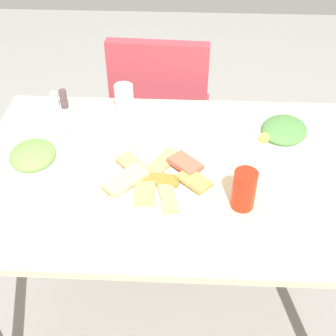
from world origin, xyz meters
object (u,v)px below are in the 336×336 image
object	(u,v)px
drinking_glass	(124,100)
paper_napkin	(89,128)
soda_can	(244,190)
fork	(88,131)
spoon	(89,124)
pide_platter	(159,181)
condiment_caddy	(60,104)
salad_plate_rice	(284,131)
dining_table	(173,188)
dining_chair	(161,113)
salad_plate_greens	(33,157)

from	to	relation	value
drinking_glass	paper_napkin	bearing A→B (deg)	-140.82
soda_can	fork	world-z (taller)	soda_can
fork	spoon	size ratio (longest dim) A/B	1.06
soda_can	spoon	xyz separation A→B (m)	(-0.50, 0.36, -0.06)
pide_platter	condiment_caddy	size ratio (longest dim) A/B	3.23
salad_plate_rice	soda_can	xyz separation A→B (m)	(-0.16, -0.34, 0.04)
pide_platter	salad_plate_rice	bearing A→B (deg)	33.00
dining_table	salad_plate_rice	world-z (taller)	salad_plate_rice
dining_table	dining_chair	size ratio (longest dim) A/B	1.39
drinking_glass	fork	world-z (taller)	drinking_glass
pide_platter	soda_can	bearing A→B (deg)	-17.60
dining_table	fork	bearing A→B (deg)	148.86
paper_napkin	condiment_caddy	distance (m)	0.17
salad_plate_rice	dining_table	bearing A→B (deg)	-151.98
pide_platter	condiment_caddy	world-z (taller)	condiment_caddy
salad_plate_rice	paper_napkin	bearing A→B (deg)	179.43
paper_napkin	condiment_caddy	size ratio (longest dim) A/B	1.10
soda_can	dining_chair	bearing A→B (deg)	109.13
dining_table	pide_platter	size ratio (longest dim) A/B	3.79
salad_plate_rice	fork	xyz separation A→B (m)	(-0.66, -0.01, -0.01)
dining_table	salad_plate_rice	distance (m)	0.42
salad_plate_rice	paper_napkin	distance (m)	0.66
salad_plate_rice	fork	world-z (taller)	salad_plate_rice
fork	pide_platter	bearing A→B (deg)	-57.35
dining_table	spoon	bearing A→B (deg)	144.08
dining_chair	paper_napkin	distance (m)	0.56
pide_platter	salad_plate_greens	distance (m)	0.41
dining_table	spoon	distance (m)	0.38
soda_can	fork	size ratio (longest dim) A/B	0.72
salad_plate_greens	soda_can	distance (m)	0.66
drinking_glass	fork	bearing A→B (deg)	-135.85
soda_can	pide_platter	bearing A→B (deg)	162.40
dining_chair	paper_napkin	bearing A→B (deg)	-116.24
drinking_glass	spoon	distance (m)	0.15
soda_can	condiment_caddy	size ratio (longest dim) A/B	1.21
paper_napkin	drinking_glass	bearing A→B (deg)	39.18
spoon	drinking_glass	bearing A→B (deg)	24.21
condiment_caddy	paper_napkin	bearing A→B (deg)	-42.71
soda_can	drinking_glass	world-z (taller)	soda_can
paper_napkin	fork	xyz separation A→B (m)	(0.00, -0.02, 0.00)
dining_chair	salad_plate_rice	world-z (taller)	dining_chair
fork	soda_can	bearing A→B (deg)	-46.47
salad_plate_greens	paper_napkin	xyz separation A→B (m)	(0.14, 0.18, -0.02)
salad_plate_rice	soda_can	size ratio (longest dim) A/B	1.82
dining_chair	drinking_glass	world-z (taller)	dining_chair
drinking_glass	fork	distance (m)	0.17
salad_plate_greens	spoon	size ratio (longest dim) A/B	1.42
paper_napkin	fork	world-z (taller)	fork
fork	condiment_caddy	bearing A→B (deg)	119.74
dining_chair	salad_plate_greens	size ratio (longest dim) A/B	3.89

